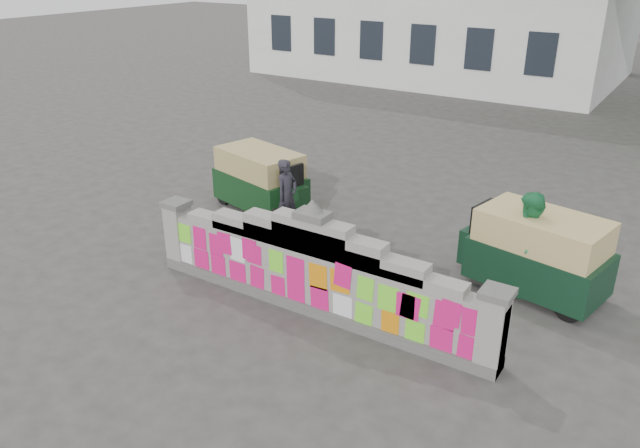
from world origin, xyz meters
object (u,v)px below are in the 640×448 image
object	(u,v)px
rickshaw_left	(262,179)
rickshaw_right	(536,252)
pedestrian	(526,245)
cyclist_bike	(288,221)
cyclist_rider	(287,207)

from	to	relation	value
rickshaw_left	rickshaw_right	bearing A→B (deg)	9.80
pedestrian	rickshaw_right	size ratio (longest dim) A/B	0.69
pedestrian	rickshaw_left	xyz separation A→B (m)	(-6.21, 0.64, -0.21)
cyclist_bike	rickshaw_left	xyz separation A→B (m)	(-1.53, 1.14, 0.28)
cyclist_rider	rickshaw_right	size ratio (longest dim) A/B	0.56
rickshaw_left	cyclist_rider	bearing A→B (deg)	-22.78
cyclist_rider	pedestrian	bearing A→B (deg)	-81.17
pedestrian	rickshaw_right	xyz separation A→B (m)	(0.13, 0.20, -0.18)
rickshaw_right	cyclist_rider	bearing A→B (deg)	19.63
cyclist_bike	rickshaw_right	size ratio (longest dim) A/B	0.63
cyclist_bike	cyclist_rider	distance (m)	0.31
cyclist_rider	cyclist_bike	bearing A→B (deg)	0.00
cyclist_bike	cyclist_rider	bearing A→B (deg)	0.00
cyclist_bike	pedestrian	world-z (taller)	pedestrian
cyclist_rider	rickshaw_right	world-z (taller)	cyclist_rider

